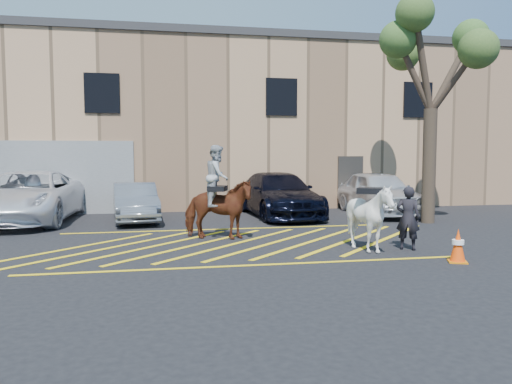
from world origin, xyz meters
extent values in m
plane|color=black|center=(0.00, 0.00, 0.00)|extent=(90.00, 90.00, 0.00)
imported|color=white|center=(-6.27, 5.03, 0.87)|extent=(3.20, 6.39, 1.74)
imported|color=gray|center=(-2.74, 4.61, 0.66)|extent=(1.82, 4.12, 1.32)
imported|color=black|center=(2.44, 5.07, 0.80)|extent=(2.61, 5.64, 1.60)
imported|color=silver|center=(6.32, 4.85, 0.83)|extent=(1.99, 4.90, 1.67)
imported|color=black|center=(4.02, -1.83, 0.78)|extent=(0.68, 0.62, 1.55)
cube|color=tan|center=(0.00, 12.00, 3.50)|extent=(32.00, 10.00, 7.00)
cube|color=#2D2D30|center=(0.00, 12.00, 7.15)|extent=(32.20, 10.20, 0.30)
cube|color=black|center=(-4.00, 6.96, 4.60)|extent=(1.30, 0.08, 1.50)
cube|color=black|center=(3.00, 6.96, 4.60)|extent=(1.30, 0.08, 1.50)
cube|color=black|center=(9.00, 6.96, 4.60)|extent=(1.30, 0.08, 1.50)
cube|color=#38332D|center=(6.00, 6.96, 1.10)|extent=(1.10, 0.08, 2.20)
cube|color=yellow|center=(-4.20, -0.30, 0.01)|extent=(4.20, 4.20, 0.01)
cube|color=yellow|center=(-3.15, -0.30, 0.01)|extent=(4.20, 4.20, 0.01)
cube|color=yellow|center=(-2.10, -0.30, 0.01)|extent=(4.20, 4.20, 0.01)
cube|color=yellow|center=(-1.05, -0.30, 0.01)|extent=(4.20, 4.20, 0.01)
cube|color=yellow|center=(0.00, -0.30, 0.01)|extent=(4.20, 4.20, 0.01)
cube|color=yellow|center=(1.05, -0.30, 0.01)|extent=(4.20, 4.20, 0.01)
cube|color=yellow|center=(2.10, -0.30, 0.01)|extent=(4.20, 4.20, 0.01)
cube|color=yellow|center=(3.15, -0.30, 0.01)|extent=(4.20, 4.20, 0.01)
cube|color=yellow|center=(4.20, -0.30, 0.01)|extent=(4.20, 4.20, 0.01)
cube|color=yellow|center=(0.00, 2.20, 0.01)|extent=(9.50, 0.12, 0.01)
cube|color=yellow|center=(0.00, -2.80, 0.01)|extent=(9.50, 0.12, 0.01)
imported|color=#5E3116|center=(-0.35, 0.48, 0.82)|extent=(2.12, 1.46, 1.64)
imported|color=#A1A5AB|center=(-0.35, 0.48, 1.73)|extent=(0.86, 0.97, 1.67)
cube|color=black|center=(-0.35, 0.48, 1.39)|extent=(0.62, 0.68, 0.14)
imported|color=silver|center=(3.01, -1.88, 0.82)|extent=(1.92, 1.97, 1.64)
cube|color=black|center=(3.01, -1.88, 1.46)|extent=(0.72, 0.69, 0.14)
cube|color=orange|center=(4.41, -3.32, 0.01)|extent=(0.50, 0.50, 0.03)
cone|color=#FF490A|center=(4.41, -3.32, 0.38)|extent=(0.32, 0.32, 0.70)
cylinder|color=white|center=(4.41, -3.32, 0.44)|extent=(0.25, 0.25, 0.10)
cylinder|color=#413728|center=(6.96, 2.35, 1.90)|extent=(0.44, 0.44, 3.80)
cylinder|color=#46362A|center=(7.74, 2.49, 4.97)|extent=(1.76, 0.51, 2.68)
cylinder|color=#413028|center=(6.88, 3.21, 4.80)|extent=(0.33, 1.88, 2.34)
cylinder|color=#46382A|center=(6.35, 2.35, 4.85)|extent=(1.40, 0.20, 2.39)
cylinder|color=#4E3D2F|center=(7.30, 1.62, 4.59)|extent=(0.78, 1.62, 1.96)
cylinder|color=#483A2C|center=(6.48, 2.08, 5.20)|extent=(1.16, 0.77, 3.11)
sphere|color=#467030|center=(8.52, 2.63, 6.24)|extent=(1.20, 1.20, 1.20)
sphere|color=#537432|center=(6.81, 4.07, 5.91)|extent=(1.20, 1.20, 1.20)
sphere|color=#406B2E|center=(5.74, 2.35, 6.00)|extent=(1.20, 1.20, 1.20)
sphere|color=#4D6A2D|center=(7.63, 0.90, 5.48)|extent=(1.20, 1.20, 1.20)
sphere|color=#46682C|center=(6.01, 1.80, 6.71)|extent=(1.20, 1.20, 1.20)
camera|label=1|loc=(-1.85, -12.92, 2.37)|focal=35.00mm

